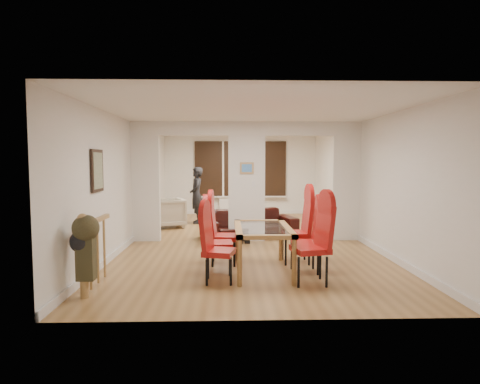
{
  "coord_description": "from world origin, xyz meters",
  "views": [
    {
      "loc": [
        -0.4,
        -8.78,
        1.75
      ],
      "look_at": [
        -0.13,
        0.6,
        1.03
      ],
      "focal_mm": 30.0,
      "sensor_mm": 36.0,
      "label": 1
    }
  ],
  "objects_px": {
    "dining_chair_rc": "(296,229)",
    "coffee_table": "(260,217)",
    "sofa": "(249,223)",
    "person": "(197,195)",
    "dining_chair_lb": "(219,239)",
    "dining_chair_rb": "(305,238)",
    "bowl": "(267,212)",
    "dining_chair_ra": "(310,243)",
    "television": "(312,212)",
    "dining_table": "(263,249)",
    "bottle": "(263,208)",
    "dining_chair_la": "(219,246)",
    "armchair": "(168,213)",
    "dining_chair_lc": "(224,232)"
  },
  "relations": [
    {
      "from": "dining_chair_lc",
      "to": "coffee_table",
      "type": "xyz_separation_m",
      "value": [
        1.01,
        4.83,
        -0.43
      ]
    },
    {
      "from": "dining_table",
      "to": "dining_chair_la",
      "type": "relative_size",
      "value": 1.47
    },
    {
      "from": "sofa",
      "to": "bottle",
      "type": "relative_size",
      "value": 7.97
    },
    {
      "from": "bottle",
      "to": "sofa",
      "type": "bearing_deg",
      "value": -102.14
    },
    {
      "from": "dining_chair_rb",
      "to": "dining_chair_rc",
      "type": "height_order",
      "value": "dining_chair_rc"
    },
    {
      "from": "armchair",
      "to": "bowl",
      "type": "distance_m",
      "value": 2.92
    },
    {
      "from": "dining_table",
      "to": "dining_chair_ra",
      "type": "relative_size",
      "value": 1.31
    },
    {
      "from": "armchair",
      "to": "bowl",
      "type": "relative_size",
      "value": 3.57
    },
    {
      "from": "bowl",
      "to": "dining_chair_rb",
      "type": "bearing_deg",
      "value": -89.35
    },
    {
      "from": "dining_table",
      "to": "armchair",
      "type": "relative_size",
      "value": 1.82
    },
    {
      "from": "bottle",
      "to": "armchair",
      "type": "bearing_deg",
      "value": -158.22
    },
    {
      "from": "dining_table",
      "to": "bottle",
      "type": "relative_size",
      "value": 5.67
    },
    {
      "from": "armchair",
      "to": "bowl",
      "type": "bearing_deg",
      "value": 91.83
    },
    {
      "from": "dining_chair_rc",
      "to": "coffee_table",
      "type": "xyz_separation_m",
      "value": [
        -0.24,
        4.76,
        -0.47
      ]
    },
    {
      "from": "person",
      "to": "bowl",
      "type": "xyz_separation_m",
      "value": [
        2.03,
        0.35,
        -0.52
      ]
    },
    {
      "from": "dining_chair_lb",
      "to": "dining_chair_rb",
      "type": "bearing_deg",
      "value": -3.26
    },
    {
      "from": "dining_table",
      "to": "bottle",
      "type": "xyz_separation_m",
      "value": [
        0.47,
        5.4,
        0.01
      ]
    },
    {
      "from": "television",
      "to": "armchair",
      "type": "bearing_deg",
      "value": 92.07
    },
    {
      "from": "dining_chair_rb",
      "to": "dining_chair_rc",
      "type": "relative_size",
      "value": 0.91
    },
    {
      "from": "sofa",
      "to": "bowl",
      "type": "bearing_deg",
      "value": 58.47
    },
    {
      "from": "dining_chair_lb",
      "to": "dining_chair_rb",
      "type": "height_order",
      "value": "dining_chair_lb"
    },
    {
      "from": "dining_chair_rc",
      "to": "person",
      "type": "distance_m",
      "value": 4.91
    },
    {
      "from": "television",
      "to": "coffee_table",
      "type": "height_order",
      "value": "television"
    },
    {
      "from": "sofa",
      "to": "television",
      "type": "distance_m",
      "value": 2.95
    },
    {
      "from": "dining_table",
      "to": "sofa",
      "type": "bearing_deg",
      "value": 91.18
    },
    {
      "from": "dining_chair_lb",
      "to": "dining_chair_rb",
      "type": "xyz_separation_m",
      "value": [
        1.35,
        -0.0,
        -0.0
      ]
    },
    {
      "from": "dining_chair_lc",
      "to": "sofa",
      "type": "relative_size",
      "value": 0.51
    },
    {
      "from": "sofa",
      "to": "bowl",
      "type": "height_order",
      "value": "sofa"
    },
    {
      "from": "dining_chair_ra",
      "to": "bottle",
      "type": "xyz_separation_m",
      "value": [
        -0.15,
        6.01,
        -0.21
      ]
    },
    {
      "from": "dining_chair_lc",
      "to": "armchair",
      "type": "relative_size",
      "value": 1.3
    },
    {
      "from": "dining_chair_rb",
      "to": "coffee_table",
      "type": "relative_size",
      "value": 1.03
    },
    {
      "from": "sofa",
      "to": "dining_chair_ra",
      "type": "bearing_deg",
      "value": -95.44
    },
    {
      "from": "dining_chair_lc",
      "to": "person",
      "type": "xyz_separation_m",
      "value": [
        -0.81,
        4.52,
        0.24
      ]
    },
    {
      "from": "coffee_table",
      "to": "dining_chair_la",
      "type": "bearing_deg",
      "value": -100.27
    },
    {
      "from": "dining_table",
      "to": "person",
      "type": "bearing_deg",
      "value": 105.89
    },
    {
      "from": "coffee_table",
      "to": "sofa",
      "type": "bearing_deg",
      "value": -100.45
    },
    {
      "from": "dining_chair_lc",
      "to": "sofa",
      "type": "height_order",
      "value": "dining_chair_lc"
    },
    {
      "from": "dining_chair_rb",
      "to": "coffee_table",
      "type": "bearing_deg",
      "value": 98.75
    },
    {
      "from": "bowl",
      "to": "dining_chair_lc",
      "type": "bearing_deg",
      "value": -104.08
    },
    {
      "from": "dining_table",
      "to": "dining_chair_rb",
      "type": "relative_size",
      "value": 1.44
    },
    {
      "from": "dining_chair_rb",
      "to": "person",
      "type": "bearing_deg",
      "value": 118.26
    },
    {
      "from": "dining_chair_lc",
      "to": "bowl",
      "type": "xyz_separation_m",
      "value": [
        1.22,
        4.87,
        -0.28
      ]
    },
    {
      "from": "dining_table",
      "to": "dining_chair_ra",
      "type": "distance_m",
      "value": 0.91
    },
    {
      "from": "dining_chair_rb",
      "to": "person",
      "type": "xyz_separation_m",
      "value": [
        -2.09,
        5.06,
        0.26
      ]
    },
    {
      "from": "dining_chair_la",
      "to": "bowl",
      "type": "xyz_separation_m",
      "value": [
        1.28,
        5.89,
        -0.25
      ]
    },
    {
      "from": "sofa",
      "to": "person",
      "type": "bearing_deg",
      "value": 106.65
    },
    {
      "from": "bottle",
      "to": "dining_chair_la",
      "type": "bearing_deg",
      "value": -100.98
    },
    {
      "from": "dining_chair_la",
      "to": "bowl",
      "type": "height_order",
      "value": "dining_chair_la"
    },
    {
      "from": "bowl",
      "to": "dining_chair_ra",
      "type": "bearing_deg",
      "value": -89.75
    },
    {
      "from": "bottle",
      "to": "coffee_table",
      "type": "bearing_deg",
      "value": -141.57
    }
  ]
}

